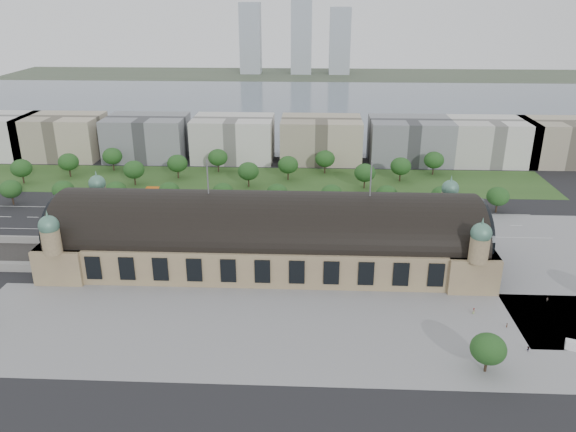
{
  "coord_description": "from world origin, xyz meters",
  "views": [
    {
      "loc": [
        15.41,
        -179.73,
        89.2
      ],
      "look_at": [
        6.84,
        9.32,
        14.0
      ],
      "focal_mm": 35.0,
      "sensor_mm": 36.0,
      "label": 1
    }
  ],
  "objects_px": {
    "bus_east": "(358,224)",
    "pedestrian_2": "(547,299)",
    "traffic_car_1": "(104,213)",
    "pedestrian_1": "(507,325)",
    "traffic_car_3": "(182,219)",
    "bus_mid": "(296,228)",
    "parked_car_0": "(98,229)",
    "bus_west": "(226,227)",
    "petrol_station": "(164,192)",
    "pedestrian_0": "(474,311)",
    "parked_car_2": "(131,231)",
    "parked_car_3": "(156,230)",
    "parked_car_1": "(120,229)",
    "traffic_car_0": "(52,216)",
    "pedestrian_4": "(528,349)",
    "parked_car_4": "(121,233)",
    "traffic_car_4": "(271,221)",
    "parked_car_6": "(226,235)",
    "van_south": "(575,346)",
    "parked_car_5": "(157,230)",
    "traffic_car_5": "(370,217)"
  },
  "relations": [
    {
      "from": "traffic_car_5",
      "to": "parked_car_5",
      "type": "distance_m",
      "value": 88.62
    },
    {
      "from": "parked_car_4",
      "to": "pedestrian_2",
      "type": "bearing_deg",
      "value": 39.63
    },
    {
      "from": "parked_car_6",
      "to": "pedestrian_4",
      "type": "xyz_separation_m",
      "value": [
        91.81,
        -71.91,
        0.14
      ]
    },
    {
      "from": "bus_mid",
      "to": "bus_east",
      "type": "distance_m",
      "value": 25.42
    },
    {
      "from": "pedestrian_2",
      "to": "parked_car_6",
      "type": "bearing_deg",
      "value": 25.5
    },
    {
      "from": "parked_car_0",
      "to": "pedestrian_0",
      "type": "relative_size",
      "value": 2.12
    },
    {
      "from": "parked_car_1",
      "to": "parked_car_2",
      "type": "xyz_separation_m",
      "value": [
        4.99,
        -1.73,
        -0.12
      ]
    },
    {
      "from": "parked_car_2",
      "to": "parked_car_3",
      "type": "xyz_separation_m",
      "value": [
        9.93,
        1.73,
        0.08
      ]
    },
    {
      "from": "traffic_car_3",
      "to": "pedestrian_2",
      "type": "relative_size",
      "value": 3.29
    },
    {
      "from": "traffic_car_1",
      "to": "parked_car_3",
      "type": "height_order",
      "value": "traffic_car_1"
    },
    {
      "from": "traffic_car_1",
      "to": "bus_east",
      "type": "height_order",
      "value": "bus_east"
    },
    {
      "from": "parked_car_6",
      "to": "pedestrian_1",
      "type": "bearing_deg",
      "value": 22.02
    },
    {
      "from": "traffic_car_0",
      "to": "parked_car_4",
      "type": "height_order",
      "value": "parked_car_4"
    },
    {
      "from": "traffic_car_1",
      "to": "pedestrian_0",
      "type": "xyz_separation_m",
      "value": [
        138.44,
        -74.14,
        0.15
      ]
    },
    {
      "from": "petrol_station",
      "to": "parked_car_5",
      "type": "bearing_deg",
      "value": -79.92
    },
    {
      "from": "traffic_car_0",
      "to": "bus_mid",
      "type": "bearing_deg",
      "value": 91.58
    },
    {
      "from": "petrol_station",
      "to": "pedestrian_1",
      "type": "distance_m",
      "value": 163.67
    },
    {
      "from": "parked_car_5",
      "to": "parked_car_0",
      "type": "bearing_deg",
      "value": -119.83
    },
    {
      "from": "petrol_station",
      "to": "parked_car_4",
      "type": "bearing_deg",
      "value": -97.61
    },
    {
      "from": "traffic_car_5",
      "to": "parked_car_0",
      "type": "distance_m",
      "value": 112.29
    },
    {
      "from": "traffic_car_4",
      "to": "parked_car_6",
      "type": "xyz_separation_m",
      "value": [
        -16.29,
        -15.83,
        -0.06
      ]
    },
    {
      "from": "traffic_car_3",
      "to": "pedestrian_0",
      "type": "xyz_separation_m",
      "value": [
        103.77,
        -69.85,
        0.16
      ]
    },
    {
      "from": "parked_car_4",
      "to": "pedestrian_4",
      "type": "relative_size",
      "value": 2.87
    },
    {
      "from": "traffic_car_3",
      "to": "bus_mid",
      "type": "xyz_separation_m",
      "value": [
        48.83,
        -10.61,
        1.0
      ]
    },
    {
      "from": "parked_car_6",
      "to": "traffic_car_1",
      "type": "bearing_deg",
      "value": -144.46
    },
    {
      "from": "parked_car_0",
      "to": "pedestrian_0",
      "type": "bearing_deg",
      "value": 31.1
    },
    {
      "from": "traffic_car_5",
      "to": "pedestrian_1",
      "type": "relative_size",
      "value": 2.5
    },
    {
      "from": "parked_car_2",
      "to": "petrol_station",
      "type": "bearing_deg",
      "value": 149.49
    },
    {
      "from": "petrol_station",
      "to": "traffic_car_5",
      "type": "distance_m",
      "value": 96.62
    },
    {
      "from": "traffic_car_5",
      "to": "pedestrian_2",
      "type": "xyz_separation_m",
      "value": [
        48.94,
        -66.86,
        0.18
      ]
    },
    {
      "from": "traffic_car_0",
      "to": "van_south",
      "type": "height_order",
      "value": "van_south"
    },
    {
      "from": "parked_car_4",
      "to": "traffic_car_3",
      "type": "bearing_deg",
      "value": 95.66
    },
    {
      "from": "traffic_car_1",
      "to": "pedestrian_1",
      "type": "bearing_deg",
      "value": -111.93
    },
    {
      "from": "pedestrian_4",
      "to": "parked_car_5",
      "type": "bearing_deg",
      "value": -60.71
    },
    {
      "from": "traffic_car_1",
      "to": "pedestrian_1",
      "type": "height_order",
      "value": "traffic_car_1"
    },
    {
      "from": "parked_car_0",
      "to": "bus_west",
      "type": "distance_m",
      "value": 51.73
    },
    {
      "from": "petrol_station",
      "to": "bus_mid",
      "type": "relative_size",
      "value": 1.09
    },
    {
      "from": "parked_car_3",
      "to": "pedestrian_4",
      "type": "height_order",
      "value": "pedestrian_4"
    },
    {
      "from": "pedestrian_4",
      "to": "traffic_car_3",
      "type": "bearing_deg",
      "value": -66.52
    },
    {
      "from": "traffic_car_3",
      "to": "bus_west",
      "type": "bearing_deg",
      "value": -121.4
    },
    {
      "from": "traffic_car_4",
      "to": "parked_car_2",
      "type": "xyz_separation_m",
      "value": [
        -55.18,
        -13.56,
        -0.09
      ]
    },
    {
      "from": "bus_east",
      "to": "pedestrian_2",
      "type": "relative_size",
      "value": 7.87
    },
    {
      "from": "bus_mid",
      "to": "bus_east",
      "type": "height_order",
      "value": "bus_east"
    },
    {
      "from": "parked_car_5",
      "to": "pedestrian_1",
      "type": "height_order",
      "value": "parked_car_5"
    },
    {
      "from": "bus_east",
      "to": "traffic_car_3",
      "type": "bearing_deg",
      "value": 90.35
    },
    {
      "from": "pedestrian_4",
      "to": "petrol_station",
      "type": "bearing_deg",
      "value": -70.81
    },
    {
      "from": "traffic_car_0",
      "to": "parked_car_4",
      "type": "distance_m",
      "value": 40.12
    },
    {
      "from": "traffic_car_3",
      "to": "pedestrian_4",
      "type": "height_order",
      "value": "pedestrian_4"
    },
    {
      "from": "parked_car_5",
      "to": "pedestrian_2",
      "type": "bearing_deg",
      "value": 40.32
    },
    {
      "from": "parked_car_0",
      "to": "traffic_car_4",
      "type": "bearing_deg",
      "value": 63.77
    }
  ]
}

